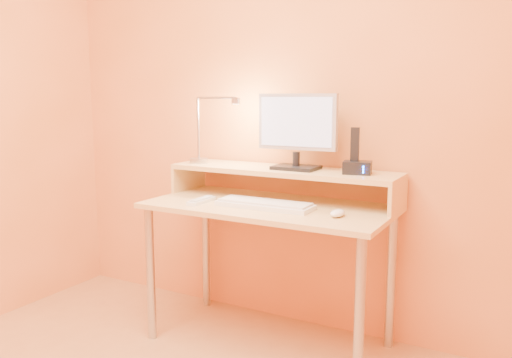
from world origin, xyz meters
The scene contains 25 objects.
wall_back centered at (0.00, 1.50, 1.25)m, with size 3.00×0.04×2.50m, color #F08D50.
desk_leg_fl centered at (-0.55, 0.93, 0.35)m, with size 0.04×0.04×0.69m, color #AFAFB3.
desk_leg_fr centered at (0.55, 0.93, 0.35)m, with size 0.04×0.04×0.69m, color #AFAFB3.
desk_leg_bl centered at (-0.55, 1.43, 0.35)m, with size 0.04×0.04×0.69m, color #AFAFB3.
desk_leg_br centered at (0.55, 1.43, 0.35)m, with size 0.04×0.04×0.69m, color #AFAFB3.
desk_lower centered at (0.00, 1.18, 0.71)m, with size 1.20×0.60×0.03m, color tan.
shelf_riser_left centered at (-0.59, 1.33, 0.79)m, with size 0.02×0.30×0.14m, color tan.
shelf_riser_right centered at (0.59, 1.33, 0.79)m, with size 0.02×0.30×0.14m, color tan.
desk_shelf centered at (0.00, 1.33, 0.87)m, with size 1.20×0.30×0.03m, color tan.
monitor_foot centered at (0.07, 1.33, 0.89)m, with size 0.22×0.16×0.02m, color black.
monitor_neck centered at (0.07, 1.33, 0.93)m, with size 0.04×0.04×0.07m, color black.
monitor_panel centered at (0.07, 1.34, 1.12)m, with size 0.41×0.04×0.28m, color #AEAEB7.
monitor_back centered at (0.07, 1.36, 1.12)m, with size 0.37×0.01×0.24m, color black.
monitor_screen centered at (0.07, 1.32, 1.12)m, with size 0.37×0.00×0.24m, color #BBC7F8.
lamp_base centered at (-0.50, 1.30, 0.89)m, with size 0.10×0.10×0.03m, color #AFAFB3.
lamp_post centered at (-0.50, 1.30, 1.07)m, with size 0.01×0.01×0.33m, color #AFAFB3.
lamp_arm centered at (-0.38, 1.30, 1.24)m, with size 0.01×0.01×0.24m, color #AFAFB3.
lamp_head centered at (-0.26, 1.30, 1.22)m, with size 0.04×0.04×0.03m, color #AFAFB3.
lamp_bulb centered at (-0.26, 1.30, 1.20)m, with size 0.03×0.03×0.00m, color #FFEAC6.
phone_dock centered at (0.39, 1.33, 0.91)m, with size 0.13×0.10×0.06m, color black.
phone_handset centered at (0.38, 1.33, 1.02)m, with size 0.04×0.03×0.16m, color black.
phone_led centered at (0.44, 1.28, 0.91)m, with size 0.01×0.00×0.04m, color #147AFF.
keyboard centered at (0.02, 1.10, 0.73)m, with size 0.47×0.15×0.02m, color white.
mouse centered at (0.39, 1.09, 0.74)m, with size 0.06×0.10×0.03m, color white.
remote_control centered at (-0.31, 1.05, 0.73)m, with size 0.05×0.19×0.02m, color white.
Camera 1 is at (1.16, -1.05, 1.25)m, focal length 36.70 mm.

